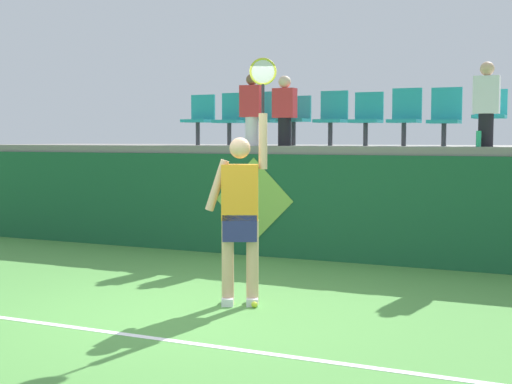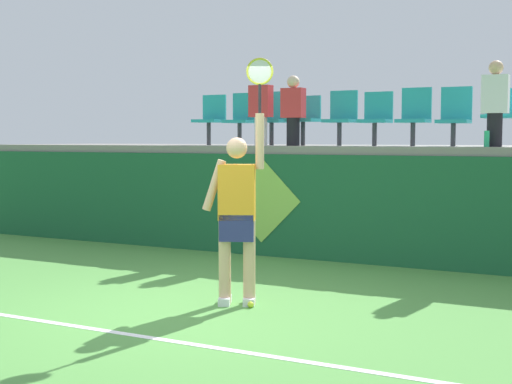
# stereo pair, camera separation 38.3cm
# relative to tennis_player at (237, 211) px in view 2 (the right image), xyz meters

# --- Properties ---
(ground_plane) EXTENTS (40.00, 40.00, 0.00)m
(ground_plane) POSITION_rel_tennis_player_xyz_m (-0.27, -0.54, -1.00)
(ground_plane) COLOR #519342
(court_back_wall) EXTENTS (13.20, 0.20, 1.52)m
(court_back_wall) POSITION_rel_tennis_player_xyz_m (-0.27, 3.01, -0.24)
(court_back_wall) COLOR #195633
(court_back_wall) RESTS_ON ground_plane
(spectator_platform) EXTENTS (13.20, 2.93, 0.12)m
(spectator_platform) POSITION_rel_tennis_player_xyz_m (-0.27, 4.43, 0.59)
(spectator_platform) COLOR gray
(spectator_platform) RESTS_ON court_back_wall
(court_baseline_stripe) EXTENTS (11.88, 0.08, 0.01)m
(court_baseline_stripe) POSITION_rel_tennis_player_xyz_m (-0.27, -1.47, -0.99)
(court_baseline_stripe) COLOR white
(court_baseline_stripe) RESTS_ON ground_plane
(tennis_player) EXTENTS (0.71, 0.39, 2.59)m
(tennis_player) POSITION_rel_tennis_player_xyz_m (0.00, 0.00, 0.00)
(tennis_player) COLOR white
(tennis_player) RESTS_ON ground_plane
(tennis_ball) EXTENTS (0.07, 0.07, 0.07)m
(tennis_ball) POSITION_rel_tennis_player_xyz_m (0.19, -0.08, -0.96)
(tennis_ball) COLOR #D1E533
(tennis_ball) RESTS_ON ground_plane
(water_bottle) EXTENTS (0.07, 0.07, 0.21)m
(water_bottle) POSITION_rel_tennis_player_xyz_m (1.99, 3.19, 0.75)
(water_bottle) COLOR #26B272
(water_bottle) RESTS_ON spectator_platform
(stadium_chair_0) EXTENTS (0.44, 0.42, 0.85)m
(stadium_chair_0) POSITION_rel_tennis_player_xyz_m (-2.60, 3.84, 1.12)
(stadium_chair_0) COLOR #38383D
(stadium_chair_0) RESTS_ON spectator_platform
(stadium_chair_1) EXTENTS (0.44, 0.42, 0.86)m
(stadium_chair_1) POSITION_rel_tennis_player_xyz_m (-2.01, 3.85, 1.12)
(stadium_chair_1) COLOR #38383D
(stadium_chair_1) RESTS_ON spectator_platform
(stadium_chair_2) EXTENTS (0.44, 0.42, 0.87)m
(stadium_chair_2) POSITION_rel_tennis_player_xyz_m (-1.43, 3.85, 1.12)
(stadium_chair_2) COLOR #38383D
(stadium_chair_2) RESTS_ON spectator_platform
(stadium_chair_3) EXTENTS (0.44, 0.42, 0.79)m
(stadium_chair_3) POSITION_rel_tennis_player_xyz_m (-0.88, 3.84, 1.10)
(stadium_chair_3) COLOR #38383D
(stadium_chair_3) RESTS_ON spectator_platform
(stadium_chair_4) EXTENTS (0.44, 0.42, 0.85)m
(stadium_chair_4) POSITION_rel_tennis_player_xyz_m (-0.27, 3.85, 1.11)
(stadium_chair_4) COLOR #38383D
(stadium_chair_4) RESTS_ON spectator_platform
(stadium_chair_5) EXTENTS (0.44, 0.42, 0.82)m
(stadium_chair_5) POSITION_rel_tennis_player_xyz_m (0.28, 3.84, 1.09)
(stadium_chair_5) COLOR #38383D
(stadium_chair_5) RESTS_ON spectator_platform
(stadium_chair_6) EXTENTS (0.44, 0.42, 0.86)m
(stadium_chair_6) POSITION_rel_tennis_player_xyz_m (0.86, 3.85, 1.11)
(stadium_chair_6) COLOR #38383D
(stadium_chair_6) RESTS_ON spectator_platform
(stadium_chair_7) EXTENTS (0.44, 0.42, 0.85)m
(stadium_chair_7) POSITION_rel_tennis_player_xyz_m (1.44, 3.85, 1.10)
(stadium_chair_7) COLOR #38383D
(stadium_chair_7) RESTS_ON spectator_platform
(stadium_chair_8) EXTENTS (0.44, 0.42, 0.81)m
(stadium_chair_8) POSITION_rel_tennis_player_xyz_m (2.06, 3.84, 1.11)
(stadium_chair_8) COLOR #38383D
(stadium_chair_8) RESTS_ON spectator_platform
(spectator_0) EXTENTS (0.34, 0.20, 1.14)m
(spectator_0) POSITION_rel_tennis_player_xyz_m (2.06, 3.38, 1.24)
(spectator_0) COLOR black
(spectator_0) RESTS_ON spectator_platform
(spectator_1) EXTENTS (0.34, 0.20, 1.11)m
(spectator_1) POSITION_rel_tennis_player_xyz_m (-1.43, 3.38, 1.22)
(spectator_1) COLOR white
(spectator_1) RESTS_ON spectator_platform
(spectator_2) EXTENTS (0.34, 0.20, 1.06)m
(spectator_2) POSITION_rel_tennis_player_xyz_m (-0.88, 3.39, 1.20)
(spectator_2) COLOR black
(spectator_2) RESTS_ON spectator_platform
(wall_signage_mount) EXTENTS (1.27, 0.01, 1.47)m
(wall_signage_mount) POSITION_rel_tennis_player_xyz_m (-1.17, 2.90, -1.00)
(wall_signage_mount) COLOR #195633
(wall_signage_mount) RESTS_ON ground_plane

